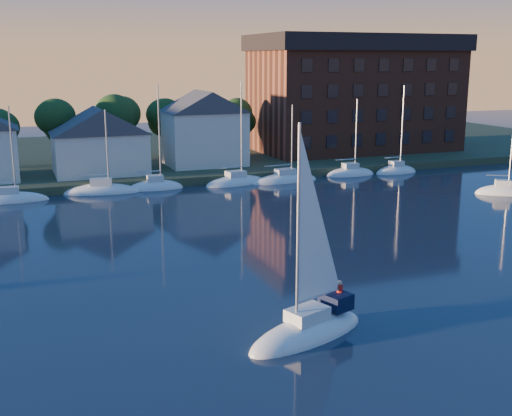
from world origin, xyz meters
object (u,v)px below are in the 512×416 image
clubhouse_east (204,127)px  drifting_sailboat_right (502,194)px  condo_block (355,92)px  hero_sailboat (309,326)px  clubhouse_centre (99,140)px

clubhouse_east → drifting_sailboat_right: size_ratio=1.07×
drifting_sailboat_right → condo_block: bearing=123.2°
hero_sailboat → drifting_sailboat_right: hero_sailboat is taller
condo_block → drifting_sailboat_right: bearing=-88.3°
clubhouse_east → hero_sailboat: bearing=-100.5°
clubhouse_centre → drifting_sailboat_right: 47.87m
condo_block → drifting_sailboat_right: condo_block is taller
clubhouse_centre → clubhouse_east: bearing=8.1°
clubhouse_centre → clubhouse_east: size_ratio=1.10×
drifting_sailboat_right → hero_sailboat: bearing=-112.7°
clubhouse_east → drifting_sailboat_right: bearing=-44.3°
hero_sailboat → clubhouse_east: bearing=-120.0°
clubhouse_east → condo_block: 26.94m
condo_block → clubhouse_centre: bearing=-168.8°
clubhouse_east → hero_sailboat: 53.79m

